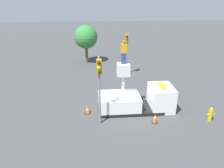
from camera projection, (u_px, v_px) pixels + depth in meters
ground_plane at (130, 109)px, 17.75m from camera, size 120.00×120.00×0.00m
bucket_truck at (136, 100)px, 17.48m from camera, size 5.95×2.39×3.90m
worker at (124, 52)px, 15.85m from camera, size 0.40×0.26×1.75m
traffic_light_pole at (99, 78)px, 14.42m from camera, size 0.34×0.57×5.01m
traffic_light_across at (126, 46)px, 23.87m from camera, size 0.34×0.57×4.83m
fire_hydrant at (210, 114)px, 15.97m from camera, size 0.53×0.29×1.10m
traffic_cone_rear at (88, 110)px, 17.12m from camera, size 0.47×0.47×0.62m
traffic_cone_curbside at (155, 118)px, 15.83m from camera, size 0.39×0.39×0.74m
tree_left_bg at (86, 37)px, 28.37m from camera, size 3.03×3.03×4.98m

